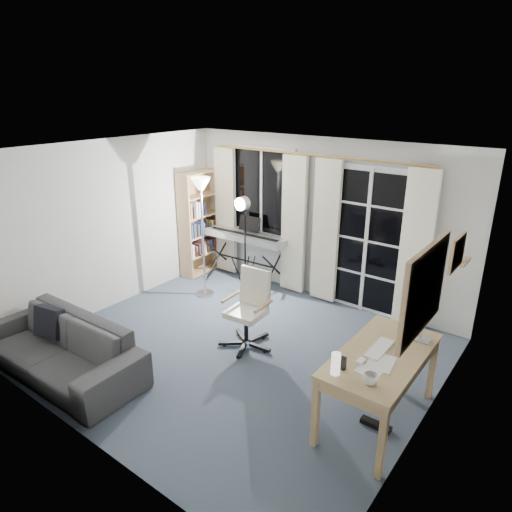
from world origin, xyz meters
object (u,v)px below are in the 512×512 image
at_px(torchiere_lamp, 201,202).
at_px(studio_light, 243,215).
at_px(monitor, 424,314).
at_px(office_chair, 251,301).
at_px(desk, 381,362).
at_px(sofa, 57,339).
at_px(mug, 371,378).
at_px(bookshelf, 199,225).
at_px(keyboard_piano, 246,237).

xyz_separation_m(torchiere_lamp, studio_light, (0.45, 0.40, -0.21)).
bearing_deg(monitor, office_chair, -179.10).
bearing_deg(desk, sofa, -156.26).
relative_size(studio_light, mug, 12.97).
bearing_deg(bookshelf, sofa, -75.66).
distance_m(torchiere_lamp, studio_light, 0.64).
bearing_deg(desk, mug, -78.74).
distance_m(torchiere_lamp, office_chair, 1.84).
bearing_deg(torchiere_lamp, office_chair, -25.61).
bearing_deg(monitor, mug, -95.85).
bearing_deg(keyboard_piano, office_chair, -51.80).
relative_size(torchiere_lamp, office_chair, 1.88).
distance_m(bookshelf, desk, 4.38).
height_order(keyboard_piano, desk, keyboard_piano).
bearing_deg(torchiere_lamp, bookshelf, 137.26).
height_order(mug, sofa, mug).
bearing_deg(sofa, keyboard_piano, 86.60).
xyz_separation_m(studio_light, office_chair, (1.00, -1.10, -0.69)).
bearing_deg(sofa, desk, 22.19).
bearing_deg(bookshelf, studio_light, -12.89).
distance_m(studio_light, mug, 3.59).
height_order(torchiere_lamp, desk, torchiere_lamp).
bearing_deg(desk, office_chair, 167.23).
relative_size(monitor, mug, 4.39).
bearing_deg(mug, sofa, -164.66).
bearing_deg(monitor, keyboard_piano, 156.71).
height_order(monitor, mug, monitor).
distance_m(desk, monitor, 0.62).
distance_m(desk, mug, 0.53).
distance_m(studio_light, office_chair, 1.63).
relative_size(keyboard_piano, sofa, 0.67).
xyz_separation_m(studio_light, desk, (2.84, -1.51, -0.61)).
height_order(keyboard_piano, monitor, monitor).
height_order(torchiere_lamp, sofa, torchiere_lamp).
distance_m(office_chair, monitor, 2.09).
bearing_deg(studio_light, monitor, -17.25).
relative_size(keyboard_piano, mug, 11.82).
distance_m(keyboard_piano, mug, 3.94).
height_order(torchiere_lamp, office_chair, torchiere_lamp).
bearing_deg(torchiere_lamp, mug, -25.39).
bearing_deg(torchiere_lamp, sofa, -87.23).
xyz_separation_m(keyboard_piano, mug, (3.16, -2.35, 0.02)).
xyz_separation_m(keyboard_piano, desk, (3.06, -1.85, -0.13)).
distance_m(studio_light, desk, 3.28).
xyz_separation_m(torchiere_lamp, office_chair, (1.44, -0.69, -0.90)).
distance_m(office_chair, desk, 1.89).
relative_size(desk, monitor, 2.59).
distance_m(bookshelf, studio_light, 1.26).
relative_size(keyboard_piano, monitor, 2.69).
height_order(office_chair, sofa, office_chair).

